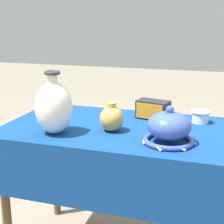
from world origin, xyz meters
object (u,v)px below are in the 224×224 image
at_px(jar_round_ochre, 112,118).
at_px(cup_wide_porcelain, 201,116).
at_px(vase_tall_bulbous, 54,107).
at_px(cup_wide_rose, 48,107).
at_px(vase_dome_bell, 169,129).
at_px(mosaic_tile_box, 153,110).

height_order(jar_round_ochre, cup_wide_porcelain, jar_round_ochre).
height_order(vase_tall_bulbous, cup_wide_porcelain, vase_tall_bulbous).
bearing_deg(cup_wide_porcelain, cup_wide_rose, -171.20).
bearing_deg(vase_dome_bell, vase_tall_bulbous, -176.80).
relative_size(vase_dome_bell, cup_wide_rose, 1.92).
distance_m(vase_dome_bell, cup_wide_rose, 0.72).
height_order(vase_tall_bulbous, cup_wide_rose, vase_tall_bulbous).
height_order(vase_dome_bell, mosaic_tile_box, vase_dome_bell).
bearing_deg(jar_round_ochre, cup_wide_rose, 160.91).
xyz_separation_m(mosaic_tile_box, jar_round_ochre, (-0.14, -0.26, 0.01)).
height_order(vase_tall_bulbous, mosaic_tile_box, vase_tall_bulbous).
height_order(mosaic_tile_box, jar_round_ochre, jar_round_ochre).
bearing_deg(jar_round_ochre, mosaic_tile_box, 61.78).
bearing_deg(vase_dome_bell, cup_wide_rose, 162.10).
relative_size(jar_round_ochre, cup_wide_rose, 1.14).
bearing_deg(vase_dome_bell, cup_wide_porcelain, 72.51).
xyz_separation_m(vase_dome_bell, cup_wide_porcelain, (0.11, 0.34, -0.03)).
distance_m(vase_dome_bell, jar_round_ochre, 0.29).
bearing_deg(cup_wide_rose, vase_tall_bulbous, -56.32).
bearing_deg(vase_tall_bulbous, vase_dome_bell, 3.20).
xyz_separation_m(vase_tall_bulbous, jar_round_ochre, (0.24, 0.11, -0.06)).
height_order(vase_dome_bell, jar_round_ochre, vase_dome_bell).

